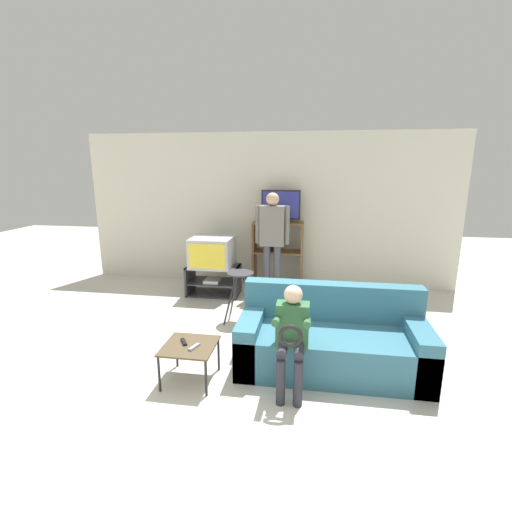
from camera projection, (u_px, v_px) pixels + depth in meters
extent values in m
plane|color=beige|center=(208.00, 417.00, 3.11)|extent=(18.00, 18.00, 0.00)
cube|color=silver|center=(267.00, 210.00, 6.42)|extent=(6.40, 0.06, 2.60)
cube|color=#38383D|center=(214.00, 293.00, 6.10)|extent=(0.83, 0.50, 0.02)
cube|color=#38383D|center=(214.00, 281.00, 6.05)|extent=(0.80, 0.50, 0.02)
cube|color=#38383D|center=(213.00, 267.00, 5.99)|extent=(0.83, 0.50, 0.02)
cube|color=#38383D|center=(190.00, 279.00, 6.11)|extent=(0.03, 0.50, 0.47)
cube|color=#38383D|center=(238.00, 281.00, 5.98)|extent=(0.03, 0.50, 0.47)
cube|color=silver|center=(213.00, 281.00, 5.98)|extent=(0.24, 0.28, 0.05)
cube|color=#B2B2B7|center=(212.00, 252.00, 5.94)|extent=(0.65, 0.64, 0.47)
cube|color=yellow|center=(207.00, 256.00, 5.63)|extent=(0.57, 0.01, 0.39)
cube|color=brown|center=(254.00, 254.00, 6.38)|extent=(0.03, 0.36, 1.14)
cube|color=brown|center=(302.00, 256.00, 6.25)|extent=(0.03, 0.36, 1.14)
cube|color=brown|center=(277.00, 286.00, 6.45)|extent=(0.78, 0.36, 0.03)
cube|color=brown|center=(278.00, 252.00, 6.30)|extent=(0.78, 0.36, 0.03)
cube|color=brown|center=(278.00, 223.00, 6.18)|extent=(0.78, 0.36, 0.03)
cube|color=black|center=(269.00, 245.00, 6.24)|extent=(0.18, 0.04, 0.22)
cube|color=black|center=(281.00, 221.00, 6.19)|extent=(0.23, 0.20, 0.04)
cube|color=black|center=(281.00, 205.00, 6.12)|extent=(0.64, 0.04, 0.49)
cube|color=#333899|center=(281.00, 205.00, 6.10)|extent=(0.59, 0.01, 0.44)
cylinder|color=black|center=(230.00, 300.00, 4.90)|extent=(0.17, 0.17, 0.66)
cylinder|color=black|center=(248.00, 301.00, 4.86)|extent=(0.17, 0.17, 0.66)
cylinder|color=black|center=(234.00, 294.00, 5.13)|extent=(0.17, 0.17, 0.66)
cylinder|color=black|center=(251.00, 295.00, 5.09)|extent=(0.17, 0.17, 0.66)
cylinder|color=#333338|center=(240.00, 273.00, 4.91)|extent=(0.36, 0.36, 0.02)
cube|color=brown|center=(190.00, 346.00, 3.56)|extent=(0.50, 0.50, 0.02)
cylinder|color=black|center=(159.00, 374.00, 3.42)|extent=(0.02, 0.02, 0.36)
cylinder|color=black|center=(206.00, 378.00, 3.35)|extent=(0.02, 0.02, 0.36)
cylinder|color=black|center=(177.00, 351.00, 3.85)|extent=(0.02, 0.02, 0.36)
cylinder|color=black|center=(219.00, 354.00, 3.79)|extent=(0.02, 0.02, 0.36)
cube|color=black|center=(184.00, 342.00, 3.60)|extent=(0.11, 0.14, 0.02)
cube|color=gray|center=(194.00, 347.00, 3.50)|extent=(0.08, 0.15, 0.02)
cube|color=teal|center=(331.00, 350.00, 3.80)|extent=(1.89, 0.85, 0.42)
cube|color=teal|center=(332.00, 301.00, 4.01)|extent=(1.89, 0.20, 0.40)
cube|color=teal|center=(251.00, 339.00, 3.91)|extent=(0.22, 0.85, 0.54)
cube|color=teal|center=(417.00, 351.00, 3.66)|extent=(0.22, 0.85, 0.54)
cylinder|color=#4C4C56|center=(267.00, 271.00, 5.93)|extent=(0.11, 0.11, 0.83)
cylinder|color=#4C4C56|center=(277.00, 271.00, 5.91)|extent=(0.11, 0.11, 0.83)
cube|color=gray|center=(272.00, 226.00, 5.75)|extent=(0.38, 0.20, 0.62)
cylinder|color=gray|center=(258.00, 224.00, 5.78)|extent=(0.08, 0.08, 0.59)
cylinder|color=gray|center=(287.00, 225.00, 5.71)|extent=(0.08, 0.08, 0.59)
sphere|color=#DBAD89|center=(273.00, 199.00, 5.65)|extent=(0.20, 0.20, 0.20)
cylinder|color=#2D2D38|center=(281.00, 383.00, 3.23)|extent=(0.08, 0.08, 0.42)
cylinder|color=#2D2D38|center=(298.00, 384.00, 3.21)|extent=(0.08, 0.08, 0.42)
cylinder|color=#2D2D38|center=(283.00, 348.00, 3.31)|extent=(0.09, 0.30, 0.09)
cylinder|color=#2D2D38|center=(299.00, 349.00, 3.29)|extent=(0.09, 0.30, 0.09)
cube|color=#33663D|center=(293.00, 324.00, 3.41)|extent=(0.30, 0.17, 0.42)
cylinder|color=#33663D|center=(277.00, 321.00, 3.29)|extent=(0.06, 0.31, 0.14)
cylinder|color=#33663D|center=(307.00, 323.00, 3.25)|extent=(0.06, 0.31, 0.14)
sphere|color=beige|center=(293.00, 294.00, 3.34)|extent=(0.17, 0.17, 0.17)
torus|color=black|center=(290.00, 336.00, 3.13)|extent=(0.21, 0.04, 0.21)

